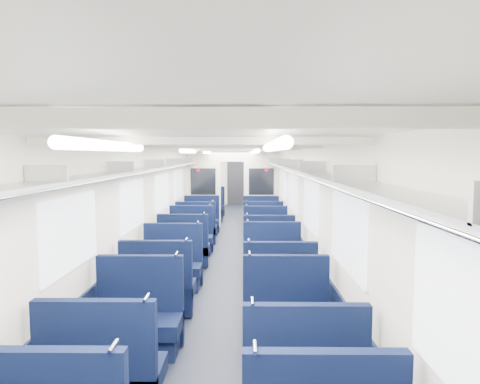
# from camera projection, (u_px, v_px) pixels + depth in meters

# --- Properties ---
(floor) EXTENTS (2.80, 18.00, 0.01)m
(floor) POSITION_uv_depth(u_px,v_px,m) (228.00, 252.00, 9.44)
(floor) COLOR black
(floor) RESTS_ON ground
(ceiling) EXTENTS (2.80, 18.00, 0.01)m
(ceiling) POSITION_uv_depth(u_px,v_px,m) (228.00, 148.00, 9.23)
(ceiling) COLOR white
(ceiling) RESTS_ON wall_left
(wall_left) EXTENTS (0.02, 18.00, 2.35)m
(wall_left) POSITION_uv_depth(u_px,v_px,m) (166.00, 200.00, 9.35)
(wall_left) COLOR silver
(wall_left) RESTS_ON floor
(dado_left) EXTENTS (0.03, 17.90, 0.70)m
(dado_left) POSITION_uv_depth(u_px,v_px,m) (168.00, 236.00, 9.42)
(dado_left) COLOR black
(dado_left) RESTS_ON floor
(wall_right) EXTENTS (0.02, 18.00, 2.35)m
(wall_right) POSITION_uv_depth(u_px,v_px,m) (290.00, 201.00, 9.32)
(wall_right) COLOR silver
(wall_right) RESTS_ON floor
(dado_right) EXTENTS (0.03, 17.90, 0.70)m
(dado_right) POSITION_uv_depth(u_px,v_px,m) (289.00, 237.00, 9.39)
(dado_right) COLOR black
(dado_right) RESTS_ON floor
(wall_far) EXTENTS (2.80, 0.02, 2.35)m
(wall_far) POSITION_uv_depth(u_px,v_px,m) (236.00, 178.00, 18.30)
(wall_far) COLOR silver
(wall_far) RESTS_ON floor
(luggage_rack_left) EXTENTS (0.36, 17.40, 0.18)m
(luggage_rack_left) POSITION_uv_depth(u_px,v_px,m) (174.00, 165.00, 9.27)
(luggage_rack_left) COLOR #B2B5BA
(luggage_rack_left) RESTS_ON wall_left
(luggage_rack_right) EXTENTS (0.36, 17.40, 0.18)m
(luggage_rack_right) POSITION_uv_depth(u_px,v_px,m) (282.00, 165.00, 9.25)
(luggage_rack_right) COLOR #B2B5BA
(luggage_rack_right) RESTS_ON wall_right
(windows) EXTENTS (2.78, 15.60, 0.75)m
(windows) POSITION_uv_depth(u_px,v_px,m) (228.00, 191.00, 8.86)
(windows) COLOR white
(windows) RESTS_ON wall_left
(ceiling_fittings) EXTENTS (2.70, 16.06, 0.11)m
(ceiling_fittings) POSITION_uv_depth(u_px,v_px,m) (228.00, 151.00, 8.97)
(ceiling_fittings) COLOR silver
(ceiling_fittings) RESTS_ON ceiling
(end_door) EXTENTS (0.75, 0.06, 2.00)m
(end_door) POSITION_uv_depth(u_px,v_px,m) (236.00, 182.00, 18.25)
(end_door) COLOR black
(end_door) RESTS_ON floor
(bulkhead) EXTENTS (2.80, 0.10, 2.35)m
(bulkhead) POSITION_uv_depth(u_px,v_px,m) (232.00, 187.00, 12.51)
(bulkhead) COLOR silver
(bulkhead) RESTS_ON floor
(seat_4) EXTENTS (0.98, 0.54, 1.10)m
(seat_4) POSITION_uv_depth(u_px,v_px,m) (102.00, 379.00, 3.45)
(seat_4) COLOR #0A1333
(seat_4) RESTS_ON floor
(seat_6) EXTENTS (0.98, 0.54, 1.10)m
(seat_6) POSITION_uv_depth(u_px,v_px,m) (138.00, 322.00, 4.62)
(seat_6) COLOR #0A1333
(seat_6) RESTS_ON floor
(seat_7) EXTENTS (0.98, 0.54, 1.10)m
(seat_7) POSITION_uv_depth(u_px,v_px,m) (287.00, 322.00, 4.63)
(seat_7) COLOR #0A1333
(seat_7) RESTS_ON floor
(seat_8) EXTENTS (0.98, 0.54, 1.10)m
(seat_8) POSITION_uv_depth(u_px,v_px,m) (158.00, 290.00, 5.71)
(seat_8) COLOR #0A1333
(seat_8) RESTS_ON floor
(seat_9) EXTENTS (0.98, 0.54, 1.10)m
(seat_9) POSITION_uv_depth(u_px,v_px,m) (279.00, 292.00, 5.63)
(seat_9) COLOR #0A1333
(seat_9) RESTS_ON floor
(seat_10) EXTENTS (0.98, 0.54, 1.10)m
(seat_10) POSITION_uv_depth(u_px,v_px,m) (172.00, 268.00, 6.83)
(seat_10) COLOR #0A1333
(seat_10) RESTS_ON floor
(seat_11) EXTENTS (0.98, 0.54, 1.10)m
(seat_11) POSITION_uv_depth(u_px,v_px,m) (272.00, 266.00, 6.97)
(seat_11) COLOR #0A1333
(seat_11) RESTS_ON floor
(seat_12) EXTENTS (0.98, 0.54, 1.10)m
(seat_12) POSITION_uv_depth(u_px,v_px,m) (184.00, 250.00, 8.16)
(seat_12) COLOR #0A1333
(seat_12) RESTS_ON floor
(seat_13) EXTENTS (0.98, 0.54, 1.10)m
(seat_13) POSITION_uv_depth(u_px,v_px,m) (269.00, 251.00, 8.02)
(seat_13) COLOR #0A1333
(seat_13) RESTS_ON floor
(seat_14) EXTENTS (0.98, 0.54, 1.10)m
(seat_14) POSITION_uv_depth(u_px,v_px,m) (191.00, 239.00, 9.23)
(seat_14) COLOR #0A1333
(seat_14) RESTS_ON floor
(seat_15) EXTENTS (0.98, 0.54, 1.10)m
(seat_15) POSITION_uv_depth(u_px,v_px,m) (266.00, 239.00, 9.14)
(seat_15) COLOR #0A1333
(seat_15) RESTS_ON floor
(seat_16) EXTENTS (0.98, 0.54, 1.10)m
(seat_16) POSITION_uv_depth(u_px,v_px,m) (196.00, 230.00, 10.27)
(seat_16) COLOR #0A1333
(seat_16) RESTS_ON floor
(seat_17) EXTENTS (0.98, 0.54, 1.10)m
(seat_17) POSITION_uv_depth(u_px,v_px,m) (263.00, 230.00, 10.36)
(seat_17) COLOR #0A1333
(seat_17) RESTS_ON floor
(seat_18) EXTENTS (0.98, 0.54, 1.10)m
(seat_18) POSITION_uv_depth(u_px,v_px,m) (201.00, 222.00, 11.51)
(seat_18) COLOR #0A1333
(seat_18) RESTS_ON floor
(seat_19) EXTENTS (0.98, 0.54, 1.10)m
(seat_19) POSITION_uv_depth(u_px,v_px,m) (261.00, 223.00, 11.40)
(seat_19) COLOR #0A1333
(seat_19) RESTS_ON floor
(seat_20) EXTENTS (0.98, 0.54, 1.10)m
(seat_20) POSITION_uv_depth(u_px,v_px,m) (208.00, 212.00, 13.61)
(seat_20) COLOR #0A1333
(seat_20) RESTS_ON floor
(seat_21) EXTENTS (0.98, 0.54, 1.10)m
(seat_21) POSITION_uv_depth(u_px,v_px,m) (259.00, 213.00, 13.39)
(seat_21) COLOR #0A1333
(seat_21) RESTS_ON floor
(seat_22) EXTENTS (0.98, 0.54, 1.10)m
(seat_22) POSITION_uv_depth(u_px,v_px,m) (211.00, 207.00, 14.71)
(seat_22) COLOR #0A1333
(seat_22) RESTS_ON floor
(seat_23) EXTENTS (0.98, 0.54, 1.10)m
(seat_23) POSITION_uv_depth(u_px,v_px,m) (257.00, 208.00, 14.57)
(seat_23) COLOR #0A1333
(seat_23) RESTS_ON floor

